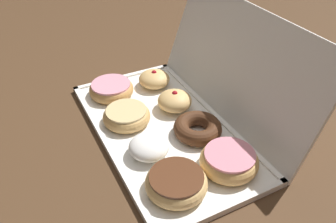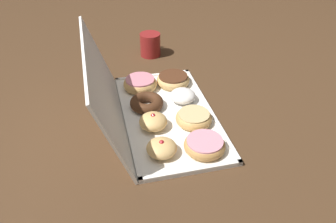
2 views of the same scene
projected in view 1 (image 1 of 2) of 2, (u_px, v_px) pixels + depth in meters
The scene contains 11 objects.
ground_plane at pixel (163, 131), 0.81m from camera, with size 3.00×3.00×0.00m, color #4C331E.
donut_box at pixel (163, 129), 0.81m from camera, with size 0.52×0.28×0.01m.
box_lid_open at pixel (235, 64), 0.81m from camera, with size 0.52×0.27×0.01m, color white.
pink_frosted_donut_0 at pixel (111, 89), 0.91m from camera, with size 0.12×0.12×0.03m.
glazed_ring_donut_1 at pixel (127, 116), 0.81m from camera, with size 0.11×0.11×0.03m.
powdered_filled_donut_2 at pixel (149, 147), 0.73m from camera, with size 0.09×0.09×0.04m.
chocolate_frosted_donut_3 at pixel (176, 182), 0.65m from camera, with size 0.12×0.12×0.04m.
jelly_filled_donut_4 at pixel (154, 79), 0.94m from camera, with size 0.08×0.08×0.05m.
jelly_filled_donut_5 at pixel (175, 101), 0.85m from camera, with size 0.08×0.08×0.05m.
chocolate_cake_ring_donut_6 at pixel (198, 128), 0.78m from camera, with size 0.11×0.11×0.04m.
pink_frosted_donut_7 at pixel (229, 161), 0.69m from camera, with size 0.12×0.12×0.04m.
Camera 1 is at (0.56, -0.28, 0.52)m, focal length 37.34 mm.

